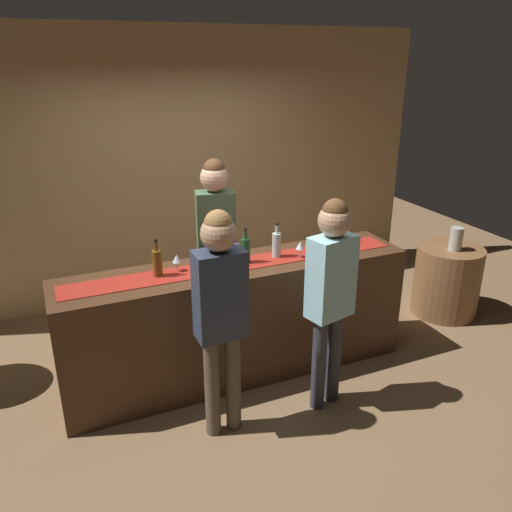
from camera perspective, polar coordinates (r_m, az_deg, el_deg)
ground_plane at (r=4.65m, az=-1.93°, el=-12.60°), size 10.00×10.00×0.00m
back_wall at (r=5.78m, az=-9.22°, el=9.70°), size 6.00×0.12×2.90m
bar_counter at (r=4.38m, az=-2.02°, el=-7.11°), size 2.92×0.60×1.01m
counter_runner_cloth at (r=4.16m, az=-2.11°, el=-0.94°), size 2.78×0.28×0.01m
wine_bottle_amber at (r=3.97m, az=-10.90°, el=-0.74°), size 0.07×0.07×0.30m
wine_bottle_green at (r=4.16m, az=-1.16°, el=0.66°), size 0.07×0.07×0.30m
wine_bottle_clear at (r=4.28m, az=2.30°, el=1.28°), size 0.07×0.07×0.30m
wine_glass_near_customer at (r=4.28m, az=4.91°, el=1.13°), size 0.07×0.07×0.14m
wine_glass_mid_counter at (r=4.04m, az=-8.78°, el=-0.34°), size 0.07×0.07×0.14m
bartender at (r=4.65m, az=-4.47°, el=2.66°), size 0.38×0.27×1.77m
customer_sipping at (r=3.79m, az=8.30°, el=-3.13°), size 0.38×0.27×1.68m
customer_browsing at (r=3.47m, az=-3.97°, el=-5.18°), size 0.34×0.24×1.70m
round_side_table at (r=5.81m, az=20.41°, el=-2.57°), size 0.68×0.68×0.74m
vase_on_side_table at (r=5.58m, az=21.31°, el=1.78°), size 0.13×0.13×0.24m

